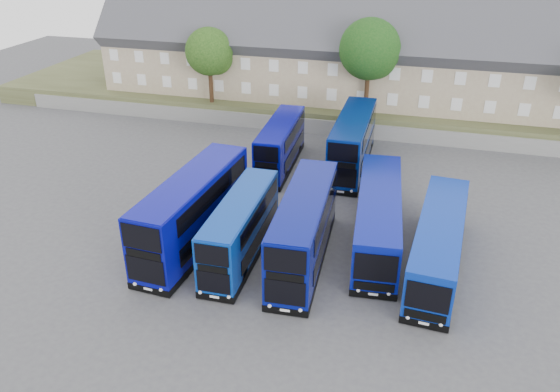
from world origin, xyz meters
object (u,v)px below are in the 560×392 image
at_px(dd_front_left, 193,212).
at_px(tree_mid, 371,51).
at_px(coach_east_a, 378,218).
at_px(dd_front_mid, 241,230).
at_px(tree_west, 211,53).

relative_size(dd_front_left, tree_mid, 1.32).
bearing_deg(coach_east_a, dd_front_mid, -157.98).
distance_m(coach_east_a, tree_mid, 21.63).
bearing_deg(dd_front_left, coach_east_a, 20.35).
bearing_deg(tree_mid, dd_front_mid, -100.83).
bearing_deg(dd_front_left, tree_west, 112.41).
relative_size(dd_front_left, dd_front_mid, 1.21).
bearing_deg(dd_front_left, dd_front_mid, -7.09).
xyz_separation_m(dd_front_left, tree_mid, (8.15, 23.83, 5.73)).
bearing_deg(dd_front_mid, tree_west, 114.32).
xyz_separation_m(coach_east_a, tree_mid, (-3.41, 20.40, 6.33)).
height_order(dd_front_left, coach_east_a, dd_front_left).
xyz_separation_m(tree_west, tree_mid, (16.00, 0.50, 1.02)).
bearing_deg(coach_east_a, dd_front_left, -168.29).
height_order(dd_front_mid, coach_east_a, dd_front_mid).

